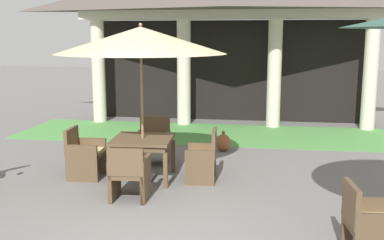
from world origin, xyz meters
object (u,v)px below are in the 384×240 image
patio_chair_mid_left_west (84,155)px  patio_table_mid_left (143,143)px  patio_chair_near_foreground_west (369,227)px  patio_chair_mid_left_east (203,158)px  patio_chair_mid_left_north (154,142)px  terracotta_urn (223,143)px  patio_umbrella_mid_left (141,41)px  patio_chair_mid_left_south (129,174)px

patio_chair_mid_left_west → patio_table_mid_left: bearing=90.0°
patio_chair_near_foreground_west → patio_chair_mid_left_east: (-2.19, 2.63, -0.01)m
patio_chair_near_foreground_west → patio_chair_mid_left_east: size_ratio=1.00×
patio_chair_mid_left_north → terracotta_urn: 1.72m
patio_chair_near_foreground_west → patio_chair_mid_left_west: (-4.28, 2.51, 0.00)m
patio_umbrella_mid_left → patio_chair_mid_left_east: bearing=3.4°
patio_umbrella_mid_left → patio_chair_mid_left_south: patio_umbrella_mid_left is taller
patio_chair_mid_left_south → patio_chair_mid_left_east: (0.99, 1.10, 0.00)m
patio_table_mid_left → patio_chair_mid_left_east: (1.05, 0.06, -0.23)m
patio_chair_mid_left_south → terracotta_urn: (1.14, 3.23, -0.21)m
patio_chair_mid_left_south → patio_chair_mid_left_west: 1.48m
patio_chair_mid_left_north → patio_chair_mid_left_west: size_ratio=1.02×
patio_chair_near_foreground_west → patio_umbrella_mid_left: bearing=-134.4°
patio_table_mid_left → patio_chair_mid_left_north: size_ratio=1.18×
patio_chair_mid_left_east → patio_chair_mid_left_west: bearing=90.0°
patio_umbrella_mid_left → patio_chair_mid_left_east: patio_umbrella_mid_left is taller
patio_umbrella_mid_left → patio_chair_near_foreground_west: bearing=-38.5°
patio_chair_mid_left_north → patio_chair_mid_left_east: bearing=135.0°
patio_chair_mid_left_north → patio_chair_mid_left_south: patio_chair_mid_left_north is taller
patio_chair_mid_left_south → terracotta_urn: patio_chair_mid_left_south is taller
patio_chair_mid_left_south → terracotta_urn: size_ratio=1.88×
patio_chair_near_foreground_west → patio_chair_mid_left_south: bearing=-121.6°
patio_chair_mid_left_north → patio_chair_mid_left_south: 2.09m
patio_table_mid_left → patio_chair_mid_left_north: 1.07m
patio_umbrella_mid_left → patio_chair_mid_left_north: size_ratio=3.19×
patio_chair_near_foreground_west → patio_chair_mid_left_west: patio_chair_near_foreground_west is taller
patio_chair_mid_left_south → patio_umbrella_mid_left: bearing=90.0°
patio_chair_near_foreground_west → terracotta_urn: patio_chair_near_foreground_west is taller
patio_table_mid_left → patio_chair_mid_left_west: 1.07m
patio_chair_near_foreground_west → patio_table_mid_left: 4.13m
patio_umbrella_mid_left → terracotta_urn: 3.32m
patio_chair_mid_left_east → terracotta_urn: patio_chair_mid_left_east is taller
patio_chair_mid_left_west → patio_chair_mid_left_east: patio_chair_mid_left_east is taller
patio_chair_near_foreground_west → patio_table_mid_left: size_ratio=0.84×
patio_chair_mid_left_north → patio_chair_mid_left_west: 1.48m
patio_table_mid_left → patio_chair_mid_left_south: 1.07m
patio_chair_mid_left_south → patio_chair_mid_left_east: size_ratio=0.96×
patio_chair_mid_left_north → patio_chair_mid_left_south: bearing=90.0°
patio_table_mid_left → terracotta_urn: size_ratio=2.34×
patio_table_mid_left → patio_chair_mid_left_south: (0.06, -1.04, -0.23)m
patio_table_mid_left → patio_chair_mid_left_south: patio_chair_mid_left_south is taller
patio_chair_mid_left_east → patio_chair_mid_left_north: bearing=45.0°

